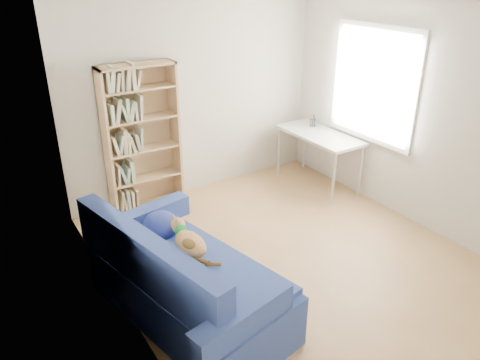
{
  "coord_description": "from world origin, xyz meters",
  "views": [
    {
      "loc": [
        -2.67,
        -3.29,
        2.86
      ],
      "look_at": [
        -0.37,
        0.33,
        0.85
      ],
      "focal_mm": 35.0,
      "sensor_mm": 36.0,
      "label": 1
    }
  ],
  "objects_px": {
    "sofa": "(184,282)",
    "bookshelf": "(143,145)",
    "desk": "(319,138)",
    "pen_cup": "(313,122)"
  },
  "relations": [
    {
      "from": "sofa",
      "to": "desk",
      "type": "xyz_separation_m",
      "value": [
        2.77,
        1.45,
        0.33
      ]
    },
    {
      "from": "sofa",
      "to": "desk",
      "type": "relative_size",
      "value": 1.66
    },
    {
      "from": "sofa",
      "to": "bookshelf",
      "type": "bearing_deg",
      "value": 64.49
    },
    {
      "from": "bookshelf",
      "to": "pen_cup",
      "type": "distance_m",
      "value": 2.42
    },
    {
      "from": "desk",
      "to": "bookshelf",
      "type": "bearing_deg",
      "value": 163.82
    },
    {
      "from": "bookshelf",
      "to": "sofa",
      "type": "bearing_deg",
      "value": -103.56
    },
    {
      "from": "sofa",
      "to": "pen_cup",
      "type": "distance_m",
      "value": 3.41
    },
    {
      "from": "desk",
      "to": "sofa",
      "type": "bearing_deg",
      "value": -152.44
    },
    {
      "from": "sofa",
      "to": "desk",
      "type": "bearing_deg",
      "value": 15.61
    },
    {
      "from": "pen_cup",
      "to": "sofa",
      "type": "bearing_deg",
      "value": -148.94
    }
  ]
}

